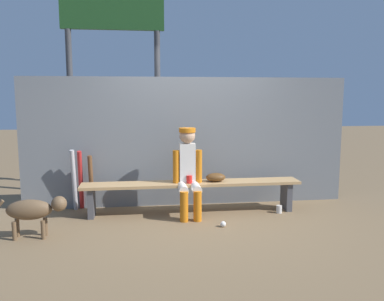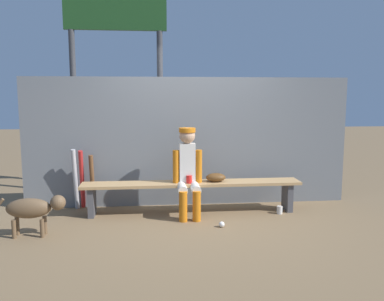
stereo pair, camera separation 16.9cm
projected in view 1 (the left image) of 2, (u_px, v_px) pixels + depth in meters
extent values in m
plane|color=brown|center=(192.00, 213.00, 5.67)|extent=(30.00, 30.00, 0.00)
cube|color=slate|center=(188.00, 142.00, 5.99)|extent=(4.88, 0.03, 1.93)
cube|color=tan|center=(192.00, 183.00, 5.62)|extent=(3.09, 0.36, 0.04)
cube|color=#4C4C51|center=(92.00, 202.00, 5.46)|extent=(0.08, 0.29, 0.41)
cube|color=#4C4C51|center=(286.00, 196.00, 5.83)|extent=(0.08, 0.29, 0.41)
cube|color=silver|center=(187.00, 163.00, 5.57)|extent=(0.22, 0.13, 0.55)
sphere|color=tan|center=(187.00, 136.00, 5.51)|extent=(0.22, 0.22, 0.22)
cylinder|color=orange|center=(187.00, 130.00, 5.50)|extent=(0.23, 0.23, 0.06)
cylinder|color=silver|center=(182.00, 188.00, 5.41)|extent=(0.13, 0.38, 0.13)
cylinder|color=orange|center=(184.00, 207.00, 5.25)|extent=(0.11, 0.11, 0.41)
cylinder|color=orange|center=(176.00, 167.00, 5.53)|extent=(0.09, 0.09, 0.47)
cylinder|color=silver|center=(196.00, 188.00, 5.43)|extent=(0.13, 0.38, 0.13)
cylinder|color=orange|center=(198.00, 206.00, 5.28)|extent=(0.11, 0.11, 0.41)
cylinder|color=orange|center=(199.00, 166.00, 5.57)|extent=(0.09, 0.09, 0.47)
ellipsoid|color=#593819|center=(216.00, 177.00, 5.65)|extent=(0.28, 0.20, 0.12)
cylinder|color=brown|center=(91.00, 183.00, 5.75)|extent=(0.08, 0.15, 0.81)
cylinder|color=#B22323|center=(81.00, 180.00, 5.76)|extent=(0.09, 0.26, 0.88)
cylinder|color=#B7B7BC|center=(74.00, 180.00, 5.71)|extent=(0.07, 0.20, 0.90)
sphere|color=white|center=(223.00, 224.00, 5.06)|extent=(0.07, 0.07, 0.07)
cylinder|color=silver|center=(279.00, 209.00, 5.66)|extent=(0.08, 0.08, 0.11)
cylinder|color=red|center=(189.00, 179.00, 5.54)|extent=(0.08, 0.08, 0.11)
cylinder|color=#3F3F42|center=(71.00, 113.00, 6.63)|extent=(0.10, 0.10, 2.73)
cylinder|color=#3F3F42|center=(158.00, 113.00, 6.81)|extent=(0.10, 0.10, 2.73)
cube|color=#1E471E|center=(112.00, 2.00, 6.47)|extent=(1.68, 0.08, 0.89)
ellipsoid|color=brown|center=(29.00, 210.00, 4.63)|extent=(0.52, 0.20, 0.24)
sphere|color=brown|center=(59.00, 204.00, 4.67)|extent=(0.18, 0.18, 0.18)
cylinder|color=brown|center=(46.00, 226.00, 4.74)|extent=(0.05, 0.05, 0.22)
cylinder|color=brown|center=(43.00, 230.00, 4.62)|extent=(0.05, 0.05, 0.22)
cylinder|color=brown|center=(17.00, 228.00, 4.70)|extent=(0.05, 0.05, 0.22)
cylinder|color=brown|center=(14.00, 231.00, 4.58)|extent=(0.05, 0.05, 0.22)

